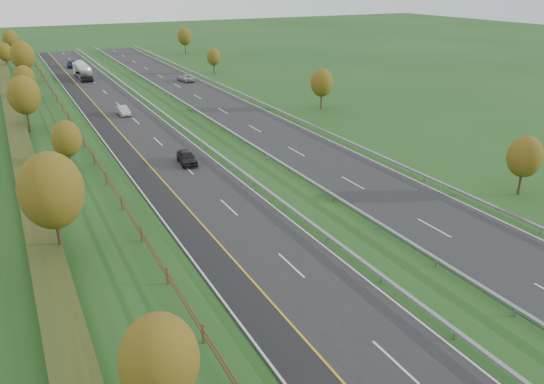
{
  "coord_description": "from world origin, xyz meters",
  "views": [
    {
      "loc": [
        -15.7,
        -7.13,
        19.99
      ],
      "look_at": [
        4.16,
        31.84,
        2.2
      ],
      "focal_mm": 35.0,
      "sensor_mm": 36.0,
      "label": 1
    }
  ],
  "objects": [
    {
      "name": "outer_barrier_far",
      "position": [
        22.3,
        60.0,
        0.62
      ],
      "size": [
        0.32,
        200.0,
        0.71
      ],
      "color": "gray",
      "rests_on": "ground"
    },
    {
      "name": "trees_far",
      "position": [
        29.8,
        89.21,
        4.25
      ],
      "size": [
        8.45,
        118.6,
        7.12
      ],
      "color": "#2D2116",
      "rests_on": "ground"
    },
    {
      "name": "lane_markings",
      "position": [
        6.4,
        59.88,
        0.05
      ],
      "size": [
        26.75,
        200.0,
        0.01
      ],
      "color": "silver",
      "rests_on": "near_carriageway"
    },
    {
      "name": "near_carriageway",
      "position": [
        0.0,
        60.0,
        0.02
      ],
      "size": [
        10.5,
        200.0,
        0.04
      ],
      "primitive_type": "cube",
      "color": "black",
      "rests_on": "ground"
    },
    {
      "name": "trees_left",
      "position": [
        -12.64,
        56.63,
        6.37
      ],
      "size": [
        6.64,
        164.3,
        7.66
      ],
      "color": "#2D2116",
      "rests_on": "embankment_left"
    },
    {
      "name": "car_silver_mid",
      "position": [
        0.39,
        75.64,
        0.73
      ],
      "size": [
        1.72,
        4.26,
        1.38
      ],
      "primitive_type": "imported",
      "rotation": [
        0.0,
        0.0,
        0.06
      ],
      "color": "#A4A3A8",
      "rests_on": "near_carriageway"
    },
    {
      "name": "median_barrier_far",
      "position": [
        10.8,
        60.0,
        0.61
      ],
      "size": [
        0.32,
        200.0,
        0.71
      ],
      "color": "gray",
      "rests_on": "ground"
    },
    {
      "name": "car_dark_near",
      "position": [
        1.81,
        48.8,
        0.8
      ],
      "size": [
        2.19,
        4.59,
        1.51
      ],
      "primitive_type": "imported",
      "rotation": [
        0.0,
        0.0,
        -0.09
      ],
      "color": "black",
      "rests_on": "near_carriageway"
    },
    {
      "name": "car_oncoming",
      "position": [
        18.33,
        98.8,
        0.73
      ],
      "size": [
        2.62,
        5.08,
        1.37
      ],
      "primitive_type": "imported",
      "rotation": [
        0.0,
        0.0,
        3.21
      ],
      "color": "#A2A2A6",
      "rests_on": "far_carriageway"
    },
    {
      "name": "car_small_far",
      "position": [
        -0.06,
        128.61,
        0.77
      ],
      "size": [
        2.52,
        5.2,
        1.46
      ],
      "primitive_type": "imported",
      "rotation": [
        0.0,
        0.0,
        -0.1
      ],
      "color": "#141F40",
      "rests_on": "near_carriageway"
    },
    {
      "name": "embankment_left",
      "position": [
        -13.0,
        60.0,
        1.0
      ],
      "size": [
        12.0,
        200.0,
        2.0
      ],
      "primitive_type": "cube",
      "color": "#1B4518",
      "rests_on": "ground"
    },
    {
      "name": "fence_left",
      "position": [
        -8.5,
        59.59,
        2.73
      ],
      "size": [
        0.12,
        189.06,
        1.2
      ],
      "color": "#422B19",
      "rests_on": "embankment_left"
    },
    {
      "name": "hard_shoulder",
      "position": [
        -3.75,
        60.0,
        0.02
      ],
      "size": [
        3.0,
        200.0,
        0.04
      ],
      "primitive_type": "cube",
      "color": "black",
      "rests_on": "ground"
    },
    {
      "name": "road_tanker",
      "position": [
        0.03,
        111.81,
        1.86
      ],
      "size": [
        2.4,
        11.22,
        3.46
      ],
      "color": "silver",
      "rests_on": "near_carriageway"
    },
    {
      "name": "median_barrier_near",
      "position": [
        5.7,
        60.0,
        0.61
      ],
      "size": [
        0.32,
        200.0,
        0.71
      ],
      "color": "gray",
      "rests_on": "ground"
    },
    {
      "name": "ground",
      "position": [
        8.0,
        55.0,
        0.0
      ],
      "size": [
        400.0,
        400.0,
        0.0
      ],
      "primitive_type": "plane",
      "color": "#1B4518",
      "rests_on": "ground"
    },
    {
      "name": "hedge_left",
      "position": [
        -15.0,
        60.0,
        2.55
      ],
      "size": [
        2.2,
        180.0,
        1.1
      ],
      "primitive_type": "cube",
      "color": "#2B3A18",
      "rests_on": "embankment_left"
    },
    {
      "name": "far_carriageway",
      "position": [
        16.5,
        60.0,
        0.02
      ],
      "size": [
        10.5,
        200.0,
        0.04
      ],
      "primitive_type": "cube",
      "color": "black",
      "rests_on": "ground"
    }
  ]
}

